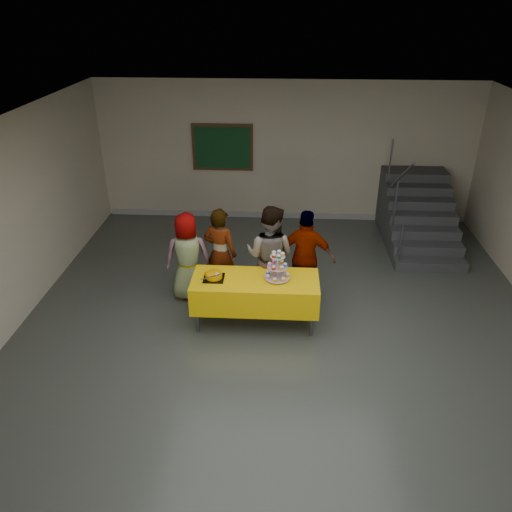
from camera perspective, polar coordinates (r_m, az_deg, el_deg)
The scene contains 10 objects.
room_shell at distance 5.96m, azimuth 3.35°, elevation 4.36°, with size 10.00×10.04×3.02m.
bake_table at distance 7.47m, azimuth -0.09°, elevation -4.07°, with size 1.88×0.78×0.77m.
cupcake_stand at distance 7.28m, azimuth 2.46°, elevation -1.38°, with size 0.38×0.38×0.44m.
bear_cake at distance 7.37m, azimuth -4.84°, elevation -2.19°, with size 0.32×0.36×0.12m.
schoolchild_a at distance 8.11m, azimuth -7.81°, elevation -0.06°, with size 0.73×0.47×1.49m, color slate.
schoolchild_b at distance 8.06m, azimuth -4.10°, elevation 0.27°, with size 0.57×0.38×1.57m, color slate.
schoolchild_c at distance 7.86m, azimuth 1.58°, elevation 0.03°, with size 0.81×0.63×1.68m, color slate.
schoolchild_d at distance 7.94m, azimuth 5.73°, elevation -0.17°, with size 0.93×0.39×1.59m, color slate.
staircase at distance 10.74m, azimuth 17.81°, elevation 4.46°, with size 1.30×2.40×2.04m.
noticeboard at distance 10.89m, azimuth -3.85°, elevation 12.27°, with size 1.30×0.05×1.00m.
Camera 1 is at (-0.04, -5.46, 4.49)m, focal length 35.00 mm.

